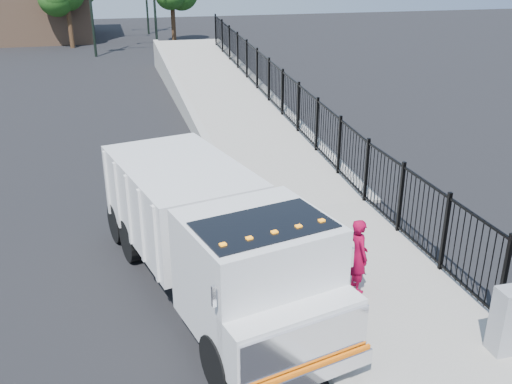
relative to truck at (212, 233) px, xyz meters
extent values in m
plane|color=black|center=(1.50, -0.44, -1.45)|extent=(120.00, 120.00, 0.00)
cube|color=#9E998E|center=(3.43, -2.44, -1.39)|extent=(3.55, 12.00, 0.12)
cube|color=#ADAAA3|center=(1.50, -2.44, -1.37)|extent=(0.30, 12.00, 0.16)
cube|color=#9E998E|center=(3.63, 15.56, -1.45)|extent=(3.95, 24.06, 3.19)
cube|color=black|center=(5.05, 11.56, -0.55)|extent=(0.10, 28.00, 1.80)
cube|color=black|center=(-0.09, 0.37, -0.91)|extent=(2.53, 6.81, 0.22)
cube|color=white|center=(0.44, -1.86, 0.09)|extent=(2.78, 2.67, 1.99)
cube|color=white|center=(0.73, -3.06, -0.41)|extent=(2.43, 1.22, 0.99)
cube|color=silver|center=(0.81, -3.42, -0.41)|extent=(2.24, 0.61, 0.85)
cube|color=silver|center=(0.83, -3.50, -0.91)|extent=(2.36, 0.73, 0.28)
cube|color=orange|center=(0.83, -3.50, -0.76)|extent=(2.33, 0.60, 0.06)
cube|color=black|center=(0.50, -2.10, 0.68)|extent=(2.43, 1.76, 0.85)
cube|color=white|center=(-0.39, 1.63, 0.09)|extent=(3.29, 4.61, 1.69)
cube|color=silver|center=(-0.54, -3.11, 0.53)|extent=(0.07, 0.07, 0.35)
cube|color=silver|center=(1.88, -2.54, 0.53)|extent=(0.07, 0.07, 0.35)
cube|color=orange|center=(-0.29, -2.64, 1.10)|extent=(0.12, 0.10, 0.06)
cube|color=orange|center=(0.14, -2.54, 1.10)|extent=(0.12, 0.10, 0.06)
cube|color=orange|center=(0.58, -2.44, 1.10)|extent=(0.12, 0.10, 0.06)
cube|color=orange|center=(1.01, -2.33, 1.10)|extent=(0.12, 0.10, 0.06)
cube|color=orange|center=(1.45, -2.23, 1.10)|extent=(0.12, 0.10, 0.06)
cylinder|color=black|center=(-0.41, -2.77, -0.96)|extent=(0.54, 1.04, 0.99)
cylinder|color=black|center=(1.62, -2.29, -0.96)|extent=(0.54, 1.04, 0.99)
cylinder|color=black|center=(-1.54, 1.97, -0.96)|extent=(0.54, 1.04, 0.99)
cylinder|color=black|center=(0.49, 2.45, -0.96)|extent=(0.54, 1.04, 0.99)
cylinder|color=black|center=(-1.79, 3.03, -0.96)|extent=(0.54, 1.04, 0.99)
cylinder|color=black|center=(0.24, 3.51, -0.96)|extent=(0.54, 1.04, 0.99)
imported|color=maroon|center=(2.90, -0.73, -0.53)|extent=(0.39, 0.59, 1.60)
cube|color=gray|center=(4.60, -3.26, -0.71)|extent=(0.55, 0.40, 1.25)
cylinder|color=#382314|center=(-4.06, 37.18, 0.15)|extent=(0.36, 0.36, 3.20)
cylinder|color=#382314|center=(4.00, 38.42, 0.15)|extent=(0.36, 0.36, 3.20)
cylinder|color=#382314|center=(-3.56, 49.11, 0.15)|extent=(0.36, 0.36, 3.20)
camera|label=1|loc=(-1.74, -10.14, 5.13)|focal=40.00mm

